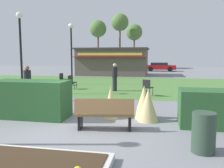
{
  "coord_description": "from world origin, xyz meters",
  "views": [
    {
      "loc": [
        2.26,
        -6.49,
        2.16
      ],
      "look_at": [
        0.3,
        3.65,
        0.93
      ],
      "focal_mm": 38.22,
      "sensor_mm": 36.0,
      "label": 1
    }
  ],
  "objects": [
    {
      "name": "tree_center_bg",
      "position": [
        -3.96,
        32.58,
        7.44
      ],
      "size": [
        2.8,
        2.8,
        8.94
      ],
      "color": "brown",
      "rests_on": "ground_plane"
    },
    {
      "name": "ground_plane",
      "position": [
        0.0,
        0.0,
        0.0
      ],
      "size": [
        80.0,
        80.0,
        0.0
      ],
      "primitive_type": "plane",
      "color": "slate"
    },
    {
      "name": "cafe_chair_west",
      "position": [
        -4.53,
        9.74,
        0.53
      ],
      "size": [
        0.51,
        0.51,
        0.89
      ],
      "color": "black",
      "rests_on": "ground_plane"
    },
    {
      "name": "cafe_chair_north",
      "position": [
        -3.23,
        8.03,
        0.53
      ],
      "size": [
        0.45,
        0.45,
        0.89
      ],
      "color": "black",
      "rests_on": "ground_plane"
    },
    {
      "name": "lamppost_mid",
      "position": [
        -5.25,
        5.67,
        2.83
      ],
      "size": [
        0.36,
        0.36,
        4.53
      ],
      "color": "black",
      "rests_on": "ground_plane"
    },
    {
      "name": "lamppost_far",
      "position": [
        -4.13,
        10.59,
        2.83
      ],
      "size": [
        0.36,
        0.36,
        4.53
      ],
      "color": "black",
      "rests_on": "ground_plane"
    },
    {
      "name": "ornamental_grass_behind_center",
      "position": [
        1.97,
        1.31,
        0.53
      ],
      "size": [
        0.7,
        0.7,
        1.07
      ],
      "primitive_type": "cone",
      "color": "#D1BC7F",
      "rests_on": "ground_plane"
    },
    {
      "name": "person_strolling",
      "position": [
        -3.83,
        3.83,
        0.86
      ],
      "size": [
        0.34,
        0.34,
        1.69
      ],
      "rotation": [
        0.0,
        0.0,
        2.05
      ],
      "color": "#23232D",
      "rests_on": "ground_plane"
    },
    {
      "name": "hedge_left",
      "position": [
        -2.1,
        1.05,
        0.65
      ],
      "size": [
        2.67,
        1.1,
        1.3
      ],
      "primitive_type": "cube",
      "color": "#28562B",
      "rests_on": "ground_plane"
    },
    {
      "name": "tree_right_bg",
      "position": [
        -1.92,
        35.5,
        6.13
      ],
      "size": [
        2.8,
        2.8,
        7.59
      ],
      "color": "brown",
      "rests_on": "ground_plane"
    },
    {
      "name": "ornamental_grass_behind_left",
      "position": [
        0.68,
        1.44,
        0.56
      ],
      "size": [
        0.53,
        0.53,
        1.12
      ],
      "primitive_type": "cone",
      "color": "#D1BC7F",
      "rests_on": "ground_plane"
    },
    {
      "name": "hedge_right",
      "position": [
        3.87,
        1.07,
        0.56
      ],
      "size": [
        1.88,
        1.1,
        1.13
      ],
      "primitive_type": "cube",
      "color": "#28562B",
      "rests_on": "ground_plane"
    },
    {
      "name": "parked_car_center_slot",
      "position": [
        2.56,
        27.56,
        0.64
      ],
      "size": [
        4.27,
        2.18,
        1.2
      ],
      "color": "maroon",
      "rests_on": "ground_plane"
    },
    {
      "name": "trash_bin",
      "position": [
        3.29,
        -1.05,
        0.46
      ],
      "size": [
        0.52,
        0.52,
        0.91
      ],
      "primitive_type": "cylinder",
      "color": "#2D4233",
      "rests_on": "ground_plane"
    },
    {
      "name": "parked_car_west_slot",
      "position": [
        -2.73,
        27.55,
        0.64
      ],
      "size": [
        4.26,
        2.16,
        1.2
      ],
      "color": "silver",
      "rests_on": "ground_plane"
    },
    {
      "name": "lawn_patch",
      "position": [
        0.0,
        11.05,
        0.0
      ],
      "size": [
        36.0,
        12.0,
        0.01
      ],
      "primitive_type": "cube",
      "color": "#4C7A38",
      "rests_on": "ground_plane"
    },
    {
      "name": "park_bench",
      "position": [
        0.77,
        0.12,
        0.48
      ],
      "size": [
        1.76,
        0.75,
        0.95
      ],
      "color": "olive",
      "rests_on": "ground_plane"
    },
    {
      "name": "cafe_chair_east",
      "position": [
        1.72,
        6.3,
        0.53
      ],
      "size": [
        0.58,
        0.58,
        0.89
      ],
      "color": "black",
      "rests_on": "ground_plane"
    },
    {
      "name": "ornamental_grass_behind_right",
      "position": [
        1.81,
        1.67,
        0.57
      ],
      "size": [
        0.69,
        0.69,
        1.15
      ],
      "primitive_type": "cone",
      "color": "#D1BC7F",
      "rests_on": "ground_plane"
    },
    {
      "name": "person_standing",
      "position": [
        -0.33,
        7.78,
        0.86
      ],
      "size": [
        0.34,
        0.34,
        1.69
      ],
      "rotation": [
        0.0,
        0.0,
        0.84
      ],
      "color": "#23232D",
      "rests_on": "ground_plane"
    },
    {
      "name": "food_kiosk",
      "position": [
        -2.7,
        19.81,
        1.51
      ],
      "size": [
        7.8,
        4.89,
        2.99
      ],
      "color": "#594C47",
      "rests_on": "ground_plane"
    },
    {
      "name": "tree_left_bg",
      "position": [
        -7.7,
        32.79,
        6.54
      ],
      "size": [
        2.8,
        2.8,
        8.01
      ],
      "color": "brown",
      "rests_on": "ground_plane"
    }
  ]
}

